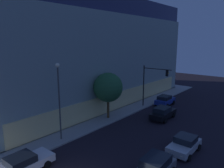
% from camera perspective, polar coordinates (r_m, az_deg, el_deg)
% --- Properties ---
extents(modern_building, '(40.00, 21.46, 17.15)m').
position_cam_1_polar(modern_building, '(39.68, -9.70, 8.49)').
color(modern_building, '#4C4C51').
rests_on(modern_building, ground).
extents(traffic_light_far_corner, '(0.48, 4.57, 6.53)m').
position_cam_1_polar(traffic_light_far_corner, '(33.60, 10.54, 1.11)').
color(traffic_light_far_corner, black).
rests_on(traffic_light_far_corner, sidewalk_corner).
extents(street_lamp_sidewalk, '(0.44, 0.44, 8.12)m').
position_cam_1_polar(street_lamp_sidewalk, '(22.56, -13.96, -2.28)').
color(street_lamp_sidewalk, '#454545').
rests_on(street_lamp_sidewalk, sidewalk_corner).
extents(sidewalk_tree, '(3.93, 3.93, 6.19)m').
position_cam_1_polar(sidewalk_tree, '(28.42, -1.05, -0.92)').
color(sidewalk_tree, '#50391E').
rests_on(sidewalk_tree, sidewalk_corner).
extents(car_white, '(4.66, 2.33, 1.52)m').
position_cam_1_polar(car_white, '(19.70, -22.49, -18.96)').
color(car_white, silver).
rests_on(car_white, ground).
extents(car_grey, '(4.56, 2.32, 1.74)m').
position_cam_1_polar(car_grey, '(17.85, 11.13, -21.21)').
color(car_grey, slate).
rests_on(car_grey, ground).
extents(car_silver, '(4.05, 2.21, 1.51)m').
position_cam_1_polar(car_silver, '(22.34, 18.75, -14.93)').
color(car_silver, '#B7BABF').
rests_on(car_silver, ground).
extents(car_black, '(4.67, 2.25, 1.69)m').
position_cam_1_polar(car_black, '(30.10, 13.39, -7.45)').
color(car_black, black).
rests_on(car_black, ground).
extents(car_blue, '(4.06, 2.23, 1.64)m').
position_cam_1_polar(car_blue, '(36.31, 13.91, -4.21)').
color(car_blue, navy).
rests_on(car_blue, ground).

